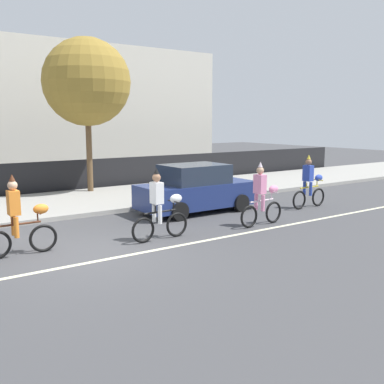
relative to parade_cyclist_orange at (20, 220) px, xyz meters
name	(u,v)px	position (x,y,z in m)	size (l,w,h in m)	color
ground_plane	(91,255)	(1.31, -0.92, -0.84)	(80.00, 80.00, 0.00)	#424244
road_centre_line	(99,261)	(1.31, -1.42, -0.84)	(36.00, 0.14, 0.01)	beige
sidewalk_curb	(18,208)	(1.31, 5.58, -0.77)	(60.00, 5.00, 0.15)	#9E9B93
parade_cyclist_orange	(20,220)	(0.00, 0.00, 0.00)	(1.72, 0.50, 1.92)	black
parade_cyclist_zebra	(161,208)	(3.38, -0.66, 0.00)	(1.72, 0.50, 1.92)	black
parade_cyclist_pink	(262,198)	(6.71, -0.98, 0.00)	(1.72, 0.50, 1.92)	black
parade_cyclist_cobalt	(310,185)	(10.03, 0.05, 0.00)	(1.72, 0.50, 1.92)	black
parked_car_navy	(196,189)	(6.28, 1.80, -0.06)	(4.10, 1.92, 1.64)	navy
street_tree_near_lamp	(87,82)	(4.74, 7.37, 3.82)	(3.59, 3.59, 6.31)	brown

